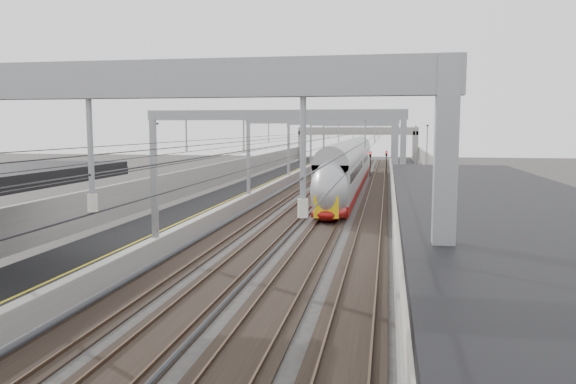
% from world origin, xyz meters
% --- Properties ---
extents(platform_left, '(4.00, 120.00, 1.00)m').
position_xyz_m(platform_left, '(-8.00, 45.00, 0.50)').
color(platform_left, black).
rests_on(platform_left, ground).
extents(platform_right, '(4.00, 120.00, 1.00)m').
position_xyz_m(platform_right, '(8.00, 45.00, 0.50)').
color(platform_right, black).
rests_on(platform_right, ground).
extents(tracks, '(11.40, 140.00, 0.20)m').
position_xyz_m(tracks, '(0.00, 45.00, 0.05)').
color(tracks, black).
rests_on(tracks, ground).
extents(overhead_line, '(13.00, 140.00, 6.60)m').
position_xyz_m(overhead_line, '(0.00, 51.62, 6.14)').
color(overhead_line, gray).
rests_on(overhead_line, platform_left).
extents(canopy_right, '(4.40, 30.00, 4.24)m').
position_xyz_m(canopy_right, '(8.03, 2.99, 5.09)').
color(canopy_right, black).
rests_on(canopy_right, platform_right).
extents(overbridge, '(22.00, 2.20, 6.90)m').
position_xyz_m(overbridge, '(0.00, 100.00, 5.31)').
color(overbridge, gray).
rests_on(overbridge, ground).
extents(wall_left, '(0.30, 120.00, 3.20)m').
position_xyz_m(wall_left, '(-11.20, 45.00, 1.60)').
color(wall_left, gray).
rests_on(wall_left, ground).
extents(wall_right, '(0.30, 120.00, 3.20)m').
position_xyz_m(wall_right, '(11.20, 45.00, 1.60)').
color(wall_right, gray).
rests_on(wall_right, ground).
extents(train, '(2.73, 49.77, 4.32)m').
position_xyz_m(train, '(1.50, 55.82, 2.12)').
color(train, maroon).
rests_on(train, ground).
extents(signal_green, '(0.32, 0.32, 3.48)m').
position_xyz_m(signal_green, '(-5.20, 64.90, 2.42)').
color(signal_green, black).
rests_on(signal_green, ground).
extents(signal_red_near, '(0.32, 0.32, 3.48)m').
position_xyz_m(signal_red_near, '(3.20, 73.91, 2.42)').
color(signal_red_near, black).
rests_on(signal_red_near, ground).
extents(signal_red_far, '(0.32, 0.32, 3.48)m').
position_xyz_m(signal_red_far, '(5.40, 76.55, 2.42)').
color(signal_red_far, black).
rests_on(signal_red_far, ground).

